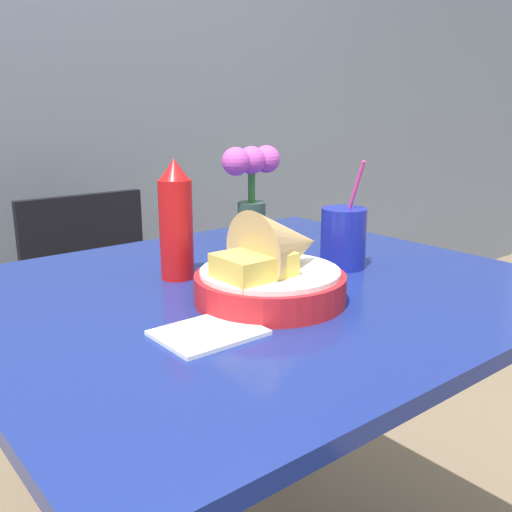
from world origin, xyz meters
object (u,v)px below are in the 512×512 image
(food_basket, at_px, (275,269))
(drink_cup, at_px, (343,240))
(chair_far_window, at_px, (100,303))
(flower_vase, at_px, (252,182))
(ketchup_bottle, at_px, (176,221))

(food_basket, relative_size, drink_cup, 1.17)
(chair_far_window, bearing_deg, drink_cup, -81.60)
(food_basket, height_order, drink_cup, drink_cup)
(chair_far_window, distance_m, flower_vase, 0.75)
(chair_far_window, height_order, flower_vase, flower_vase)
(drink_cup, bearing_deg, ketchup_bottle, 154.17)
(food_basket, distance_m, drink_cup, 0.24)
(chair_far_window, xyz_separation_m, drink_cup, (0.13, -0.88, 0.34))
(drink_cup, bearing_deg, flower_vase, 90.37)
(food_basket, height_order, ketchup_bottle, ketchup_bottle)
(chair_far_window, bearing_deg, ketchup_bottle, -102.07)
(chair_far_window, xyz_separation_m, flower_vase, (0.13, -0.60, 0.43))
(ketchup_bottle, bearing_deg, flower_vase, 26.49)
(chair_far_window, distance_m, drink_cup, 0.96)
(flower_vase, bearing_deg, chair_far_window, 102.10)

